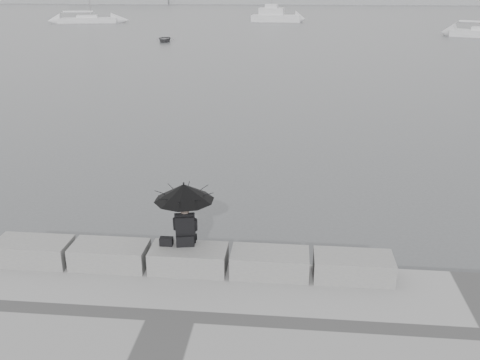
# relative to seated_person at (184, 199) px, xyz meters

# --- Properties ---
(ground) EXTENTS (360.00, 360.00, 0.00)m
(ground) POSITION_rel_seated_person_xyz_m (0.09, 0.24, -2.02)
(ground) COLOR #4A4C4F
(ground) RESTS_ON ground
(stone_block_far_left) EXTENTS (1.60, 0.80, 0.50)m
(stone_block_far_left) POSITION_rel_seated_person_xyz_m (-3.31, -0.21, -1.27)
(stone_block_far_left) COLOR slate
(stone_block_far_left) RESTS_ON promenade
(stone_block_left) EXTENTS (1.60, 0.80, 0.50)m
(stone_block_left) POSITION_rel_seated_person_xyz_m (-1.61, -0.21, -1.27)
(stone_block_left) COLOR slate
(stone_block_left) RESTS_ON promenade
(stone_block_centre) EXTENTS (1.60, 0.80, 0.50)m
(stone_block_centre) POSITION_rel_seated_person_xyz_m (0.09, -0.21, -1.27)
(stone_block_centre) COLOR slate
(stone_block_centre) RESTS_ON promenade
(stone_block_right) EXTENTS (1.60, 0.80, 0.50)m
(stone_block_right) POSITION_rel_seated_person_xyz_m (1.79, -0.21, -1.27)
(stone_block_right) COLOR slate
(stone_block_right) RESTS_ON promenade
(stone_block_far_right) EXTENTS (1.60, 0.80, 0.50)m
(stone_block_far_right) POSITION_rel_seated_person_xyz_m (3.49, -0.21, -1.27)
(stone_block_far_right) COLOR slate
(stone_block_far_right) RESTS_ON promenade
(seated_person) EXTENTS (1.25, 1.25, 1.39)m
(seated_person) POSITION_rel_seated_person_xyz_m (0.00, 0.00, 0.00)
(seated_person) COLOR black
(seated_person) RESTS_ON stone_block_centre
(bag) EXTENTS (0.27, 0.16, 0.18)m
(bag) POSITION_rel_seated_person_xyz_m (-0.39, -0.10, -0.93)
(bag) COLOR black
(bag) RESTS_ON stone_block_centre
(distant_landmass) EXTENTS (180.00, 8.00, 2.80)m
(distant_landmass) POSITION_rel_seated_person_xyz_m (-8.05, 154.76, -1.12)
(distant_landmass) COLOR #96989B
(distant_landmass) RESTS_ON ground
(sailboat_left) EXTENTS (9.47, 4.66, 12.90)m
(sailboat_left) POSITION_rel_seated_person_xyz_m (-31.06, 76.34, -1.51)
(sailboat_left) COLOR white
(sailboat_left) RESTS_ON ground
(motor_cruiser) EXTENTS (8.17, 3.46, 4.50)m
(motor_cruiser) POSITION_rel_seated_person_xyz_m (-1.02, 81.64, -1.13)
(motor_cruiser) COLOR white
(motor_cruiser) RESTS_ON ground
(dinghy) EXTENTS (3.20, 1.66, 0.52)m
(dinghy) POSITION_rel_seated_person_xyz_m (-12.18, 49.60, -1.76)
(dinghy) COLOR slate
(dinghy) RESTS_ON ground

